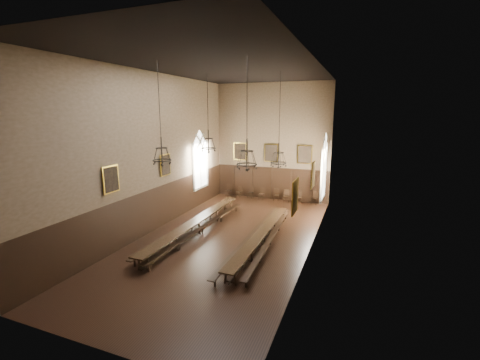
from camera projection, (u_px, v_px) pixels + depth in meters
The scene contains 34 objects.
floor at pixel (226, 239), 17.56m from camera, with size 9.00×18.00×0.02m, color black.
ceiling at pixel (225, 66), 15.68m from camera, with size 9.00×18.00×0.02m, color black.
wall_back at pixel (272, 142), 24.85m from camera, with size 9.00×0.02×9.00m, color #765F49.
wall_front at pixel (88, 202), 8.39m from camera, with size 9.00×0.02×9.00m, color #765F49.
wall_left at pixel (153, 154), 18.20m from camera, with size 0.02×18.00×9.00m, color #765F49.
wall_right at pixel (314, 162), 15.04m from camera, with size 0.02×18.00×9.00m, color #765F49.
wainscot_panelling at pixel (226, 217), 17.30m from camera, with size 9.00×18.00×2.50m, color black, non-canonical shape.
table_left at pixel (196, 227), 18.23m from camera, with size 0.73×10.41×0.81m.
table_right at pixel (261, 239), 16.61m from camera, with size 0.66×9.14×0.71m.
bench_left_outer at pixel (187, 228), 18.48m from camera, with size 0.44×9.85×0.44m.
bench_left_inner at pixel (202, 229), 18.17m from camera, with size 0.74×10.16×0.46m.
bench_right_inner at pixel (252, 237), 17.09m from camera, with size 0.48×10.35×0.47m.
bench_right_outer at pixel (271, 240), 16.71m from camera, with size 0.73×9.46×0.43m.
chair_0 at pixel (229, 193), 26.43m from camera, with size 0.48×0.48×0.98m.
chair_1 at pixel (239, 194), 26.16m from camera, with size 0.47×0.47×0.90m.
chair_2 at pixel (251, 194), 25.90m from camera, with size 0.48×0.48×0.92m.
chair_3 at pixel (262, 196), 25.47m from camera, with size 0.44×0.44×0.91m.
chair_4 at pixel (276, 197), 25.12m from camera, with size 0.47×0.47×0.92m.
chair_5 at pixel (286, 198), 24.76m from camera, with size 0.50×0.50×0.94m.
chair_6 at pixel (299, 200), 24.45m from camera, with size 0.49×0.49×0.88m.
chair_7 at pixel (315, 200), 24.10m from camera, with size 0.54×0.54×1.02m.
chandelier_back_left at pixel (208, 144), 19.43m from camera, with size 0.91×0.91×4.51m.
chandelier_back_right at pixel (279, 158), 18.38m from camera, with size 0.93×0.93×5.23m.
chandelier_front_left at pixel (162, 154), 14.66m from camera, with size 0.87×0.87×4.52m.
chandelier_front_right at pixel (247, 158), 13.51m from camera, with size 0.89×0.89×4.52m.
portrait_back_0 at pixel (240, 151), 25.81m from camera, with size 1.10×0.12×1.40m.
portrait_back_1 at pixel (271, 153), 24.89m from camera, with size 1.10×0.12×1.40m.
portrait_back_2 at pixel (305, 154), 23.98m from camera, with size 1.10×0.12×1.40m.
portrait_left_0 at pixel (165, 165), 19.24m from camera, with size 0.12×1.00×1.30m.
portrait_left_1 at pixel (111, 179), 15.13m from camera, with size 0.12×1.00×1.30m.
portrait_right_0 at pixel (313, 175), 16.16m from camera, with size 0.12×1.00×1.30m.
portrait_right_1 at pixel (295, 196), 12.05m from camera, with size 0.12×1.00×1.30m.
window_right at pixel (324, 167), 20.32m from camera, with size 0.20×2.20×4.60m, color white, non-canonical shape.
window_left at pixel (200, 160), 23.42m from camera, with size 0.20×2.20×4.60m, color white, non-canonical shape.
Camera 1 is at (6.62, -15.13, 6.81)m, focal length 24.00 mm.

